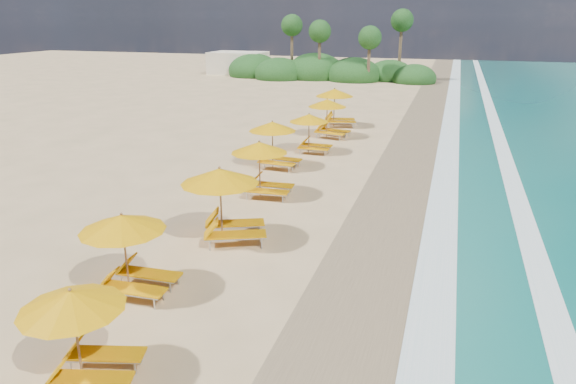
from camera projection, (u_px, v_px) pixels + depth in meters
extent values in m
plane|color=tan|center=(288.00, 222.00, 19.65)|extent=(160.00, 160.00, 0.00)
cube|color=#8E7954|center=(395.00, 235.00, 18.51)|extent=(4.00, 160.00, 0.01)
cube|color=white|center=(439.00, 239.00, 18.08)|extent=(1.20, 160.00, 0.01)
cube|color=white|center=(533.00, 251.00, 17.22)|extent=(0.80, 160.00, 0.01)
cylinder|color=olive|center=(77.00, 337.00, 10.85)|extent=(0.05, 0.05, 2.10)
cone|color=#DD9504|center=(71.00, 300.00, 10.57)|extent=(2.66, 2.66, 0.42)
sphere|color=olive|center=(70.00, 290.00, 10.49)|extent=(0.08, 0.08, 0.08)
cylinder|color=olive|center=(126.00, 254.00, 14.39)|extent=(0.06, 0.06, 2.28)
cone|color=#DD9504|center=(122.00, 223.00, 14.08)|extent=(2.45, 2.45, 0.46)
sphere|color=olive|center=(121.00, 214.00, 14.00)|extent=(0.08, 0.08, 0.08)
cylinder|color=olive|center=(221.00, 206.00, 17.64)|extent=(0.06, 0.06, 2.56)
cone|color=#DD9504|center=(220.00, 176.00, 17.30)|extent=(3.46, 3.46, 0.51)
sphere|color=olive|center=(219.00, 168.00, 17.21)|extent=(0.09, 0.09, 0.09)
cylinder|color=olive|center=(260.00, 170.00, 22.18)|extent=(0.06, 0.06, 2.33)
cone|color=#DD9504|center=(259.00, 147.00, 21.87)|extent=(2.54, 2.54, 0.47)
sphere|color=olive|center=(259.00, 141.00, 21.79)|extent=(0.08, 0.08, 0.08)
cylinder|color=olive|center=(273.00, 145.00, 26.39)|extent=(0.06, 0.06, 2.32)
cone|color=#DD9504|center=(272.00, 126.00, 26.08)|extent=(2.58, 2.58, 0.47)
sphere|color=olive|center=(272.00, 121.00, 25.99)|extent=(0.08, 0.08, 0.08)
cylinder|color=olive|center=(309.00, 134.00, 29.30)|extent=(0.05, 0.05, 2.15)
cone|color=#DD9504|center=(309.00, 118.00, 29.01)|extent=(2.22, 2.22, 0.43)
sphere|color=olive|center=(309.00, 114.00, 28.94)|extent=(0.08, 0.08, 0.08)
cylinder|color=olive|center=(327.00, 119.00, 33.01)|extent=(0.06, 0.06, 2.36)
cone|color=#DD9504|center=(327.00, 103.00, 32.69)|extent=(2.83, 2.83, 0.47)
sphere|color=olive|center=(327.00, 99.00, 32.61)|extent=(0.08, 0.08, 0.08)
cylinder|color=olive|center=(334.00, 108.00, 36.20)|extent=(0.06, 0.06, 2.56)
cone|color=#DD9504|center=(335.00, 92.00, 35.86)|extent=(3.24, 3.24, 0.51)
sphere|color=olive|center=(335.00, 88.00, 35.76)|extent=(0.09, 0.09, 0.09)
ellipsoid|color=#163D14|center=(354.00, 75.00, 61.79)|extent=(6.40, 6.40, 4.16)
ellipsoid|color=#163D14|center=(315.00, 72.00, 64.09)|extent=(7.20, 7.20, 4.68)
ellipsoid|color=#163D14|center=(279.00, 74.00, 63.46)|extent=(6.00, 6.00, 3.90)
ellipsoid|color=#163D14|center=(390.00, 75.00, 62.49)|extent=(5.60, 5.60, 3.64)
ellipsoid|color=#163D14|center=(254.00, 71.00, 66.39)|extent=(6.60, 6.60, 4.29)
ellipsoid|color=#163D14|center=(414.00, 78.00, 59.84)|extent=(5.00, 5.00, 3.25)
cylinder|color=brown|center=(369.00, 61.00, 58.81)|extent=(0.36, 0.36, 5.00)
sphere|color=#163D14|center=(370.00, 38.00, 58.01)|extent=(2.60, 2.60, 2.60)
cylinder|color=brown|center=(319.00, 56.00, 61.33)|extent=(0.36, 0.36, 5.60)
sphere|color=#163D14|center=(320.00, 31.00, 60.43)|extent=(2.60, 2.60, 2.60)
cylinder|color=brown|center=(292.00, 52.00, 64.18)|extent=(0.36, 0.36, 6.20)
sphere|color=#163D14|center=(292.00, 25.00, 63.18)|extent=(2.60, 2.60, 2.60)
cylinder|color=brown|center=(400.00, 51.00, 61.28)|extent=(0.36, 0.36, 6.80)
sphere|color=#163D14|center=(402.00, 20.00, 60.19)|extent=(2.60, 2.60, 2.60)
cube|color=beige|center=(238.00, 63.00, 68.81)|extent=(7.00, 5.00, 2.80)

